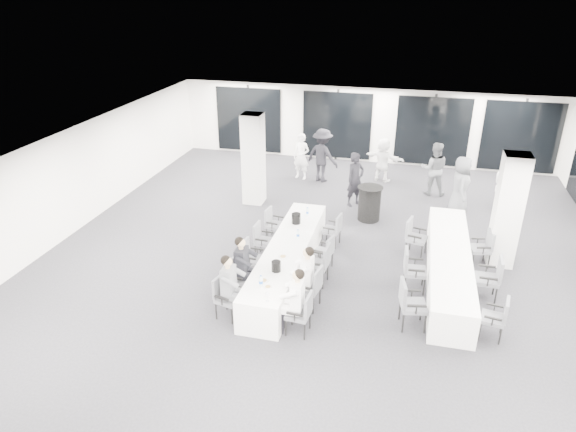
# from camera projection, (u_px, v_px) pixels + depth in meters

# --- Properties ---
(room) EXTENTS (14.04, 16.04, 2.84)m
(room) POSITION_uv_depth(u_px,v_px,m) (368.00, 197.00, 12.95)
(room) COLOR #232328
(room) RESTS_ON ground
(column_left) EXTENTS (0.60, 0.60, 2.80)m
(column_left) POSITION_uv_depth(u_px,v_px,m) (253.00, 159.00, 15.60)
(column_left) COLOR silver
(column_left) RESTS_ON floor
(column_right) EXTENTS (0.60, 0.60, 2.80)m
(column_right) POSITION_uv_depth(u_px,v_px,m) (508.00, 211.00, 12.11)
(column_right) COLOR silver
(column_right) RESTS_ON floor
(banquet_table_main) EXTENTS (0.90, 5.00, 0.75)m
(banquet_table_main) POSITION_uv_depth(u_px,v_px,m) (287.00, 260.00, 12.06)
(banquet_table_main) COLOR white
(banquet_table_main) RESTS_ON floor
(banquet_table_side) EXTENTS (0.90, 5.00, 0.75)m
(banquet_table_side) POSITION_uv_depth(u_px,v_px,m) (449.00, 266.00, 11.80)
(banquet_table_side) COLOR white
(banquet_table_side) RESTS_ON floor
(cocktail_table) EXTENTS (0.73, 0.73, 1.01)m
(cocktail_table) POSITION_uv_depth(u_px,v_px,m) (369.00, 203.00, 14.77)
(cocktail_table) COLOR black
(cocktail_table) RESTS_ON floor
(chair_main_left_near) EXTENTS (0.55, 0.58, 0.91)m
(chair_main_left_near) POSITION_uv_depth(u_px,v_px,m) (225.00, 294.00, 10.48)
(chair_main_left_near) COLOR #4D4F54
(chair_main_left_near) RESTS_ON floor
(chair_main_left_second) EXTENTS (0.53, 0.56, 0.89)m
(chair_main_left_second) POSITION_uv_depth(u_px,v_px,m) (238.00, 274.00, 11.21)
(chair_main_left_second) COLOR #4D4F54
(chair_main_left_second) RESTS_ON floor
(chair_main_left_mid) EXTENTS (0.49, 0.54, 0.90)m
(chair_main_left_mid) POSITION_uv_depth(u_px,v_px,m) (250.00, 256.00, 11.96)
(chair_main_left_mid) COLOR #4D4F54
(chair_main_left_mid) RESTS_ON floor
(chair_main_left_fourth) EXTENTS (0.48, 0.52, 0.89)m
(chair_main_left_fourth) POSITION_uv_depth(u_px,v_px,m) (262.00, 238.00, 12.78)
(chair_main_left_fourth) COLOR #4D4F54
(chair_main_left_fourth) RESTS_ON floor
(chair_main_left_far) EXTENTS (0.49, 0.53, 0.87)m
(chair_main_left_far) POSITION_uv_depth(u_px,v_px,m) (273.00, 222.00, 13.66)
(chair_main_left_far) COLOR #4D4F54
(chair_main_left_far) RESTS_ON floor
(chair_main_right_near) EXTENTS (0.49, 0.54, 0.90)m
(chair_main_right_near) POSITION_uv_depth(u_px,v_px,m) (302.00, 311.00, 9.95)
(chair_main_right_near) COLOR #4D4F54
(chair_main_right_near) RESTS_ON floor
(chair_main_right_second) EXTENTS (0.56, 0.60, 0.96)m
(chair_main_right_second) POSITION_uv_depth(u_px,v_px,m) (312.00, 285.00, 10.73)
(chair_main_right_second) COLOR #4D4F54
(chair_main_right_second) RESTS_ON floor
(chair_main_right_mid) EXTENTS (0.54, 0.59, 0.98)m
(chair_main_right_mid) POSITION_uv_depth(u_px,v_px,m) (321.00, 262.00, 11.60)
(chair_main_right_mid) COLOR #4D4F54
(chair_main_right_mid) RESTS_ON floor
(chair_main_right_fourth) EXTENTS (0.54, 0.56, 0.87)m
(chair_main_right_fourth) POSITION_uv_depth(u_px,v_px,m) (325.00, 251.00, 12.21)
(chair_main_right_fourth) COLOR #4D4F54
(chair_main_right_fourth) RESTS_ON floor
(chair_main_right_far) EXTENTS (0.51, 0.54, 0.88)m
(chair_main_right_far) POSITION_uv_depth(u_px,v_px,m) (334.00, 228.00, 13.32)
(chair_main_right_far) COLOR #4D4F54
(chair_main_right_far) RESTS_ON floor
(chair_side_left_near) EXTENTS (0.61, 0.64, 1.02)m
(chair_side_left_near) POSITION_uv_depth(u_px,v_px,m) (409.00, 302.00, 10.13)
(chair_side_left_near) COLOR #4D4F54
(chair_side_left_near) RESTS_ON floor
(chair_side_left_mid) EXTENTS (0.53, 0.58, 0.98)m
(chair_side_left_mid) POSITION_uv_depth(u_px,v_px,m) (412.00, 267.00, 11.38)
(chair_side_left_mid) COLOR #4D4F54
(chair_side_left_mid) RESTS_ON floor
(chair_side_left_far) EXTENTS (0.58, 0.61, 0.95)m
(chair_side_left_far) POSITION_uv_depth(u_px,v_px,m) (414.00, 235.00, 12.87)
(chair_side_left_far) COLOR #4D4F54
(chair_side_left_far) RESTS_ON floor
(chair_side_right_near) EXTENTS (0.52, 0.55, 0.89)m
(chair_side_right_near) POSITION_uv_depth(u_px,v_px,m) (498.00, 316.00, 9.83)
(chair_side_right_near) COLOR #4D4F54
(chair_side_right_near) RESTS_ON floor
(chair_side_right_mid) EXTENTS (0.53, 0.59, 1.02)m
(chair_side_right_mid) POSITION_uv_depth(u_px,v_px,m) (491.00, 276.00, 11.01)
(chair_side_right_mid) COLOR #4D4F54
(chair_side_right_mid) RESTS_ON floor
(chair_side_right_far) EXTENTS (0.54, 0.57, 0.91)m
(chair_side_right_far) POSITION_uv_depth(u_px,v_px,m) (484.00, 246.00, 12.38)
(chair_side_right_far) COLOR #4D4F54
(chair_side_right_far) RESTS_ON floor
(seated_guest_a) EXTENTS (0.50, 0.38, 1.44)m
(seated_guest_a) POSITION_uv_depth(u_px,v_px,m) (231.00, 284.00, 10.31)
(seated_guest_a) COLOR slate
(seated_guest_a) RESTS_ON floor
(seated_guest_b) EXTENTS (0.50, 0.38, 1.44)m
(seated_guest_b) POSITION_uv_depth(u_px,v_px,m) (245.00, 264.00, 11.03)
(seated_guest_b) COLOR black
(seated_guest_b) RESTS_ON floor
(seated_guest_c) EXTENTS (0.50, 0.38, 1.44)m
(seated_guest_c) POSITION_uv_depth(u_px,v_px,m) (294.00, 297.00, 9.87)
(seated_guest_c) COLOR white
(seated_guest_c) RESTS_ON floor
(seated_guest_d) EXTENTS (0.50, 0.38, 1.44)m
(seated_guest_d) POSITION_uv_depth(u_px,v_px,m) (304.00, 273.00, 10.67)
(seated_guest_d) COLOR white
(seated_guest_d) RESTS_ON floor
(standing_guest_a) EXTENTS (0.88, 0.89, 1.90)m
(standing_guest_a) POSITION_uv_depth(u_px,v_px,m) (355.00, 176.00, 15.56)
(standing_guest_a) COLOR black
(standing_guest_a) RESTS_ON floor
(standing_guest_b) EXTENTS (0.96, 0.60, 1.97)m
(standing_guest_b) POSITION_uv_depth(u_px,v_px,m) (434.00, 165.00, 16.35)
(standing_guest_b) COLOR slate
(standing_guest_b) RESTS_ON floor
(standing_guest_c) EXTENTS (1.51, 1.19, 2.09)m
(standing_guest_c) POSITION_uv_depth(u_px,v_px,m) (322.00, 152.00, 17.42)
(standing_guest_c) COLOR black
(standing_guest_c) RESTS_ON floor
(standing_guest_d) EXTENTS (1.24, 1.20, 1.88)m
(standing_guest_d) POSITION_uv_depth(u_px,v_px,m) (510.00, 183.00, 15.06)
(standing_guest_d) COLOR black
(standing_guest_d) RESTS_ON floor
(standing_guest_e) EXTENTS (0.59, 0.97, 2.01)m
(standing_guest_e) POSITION_uv_depth(u_px,v_px,m) (461.00, 182.00, 14.93)
(standing_guest_e) COLOR slate
(standing_guest_e) RESTS_ON floor
(standing_guest_f) EXTENTS (1.69, 1.14, 1.71)m
(standing_guest_f) POSITION_uv_depth(u_px,v_px,m) (383.00, 157.00, 17.52)
(standing_guest_f) COLOR white
(standing_guest_f) RESTS_ON floor
(standing_guest_g) EXTENTS (0.76, 0.67, 1.81)m
(standing_guest_g) POSITION_uv_depth(u_px,v_px,m) (301.00, 153.00, 17.72)
(standing_guest_g) COLOR white
(standing_guest_g) RESTS_ON floor
(standing_guest_h) EXTENTS (0.85, 1.08, 1.97)m
(standing_guest_h) POSITION_uv_depth(u_px,v_px,m) (507.00, 182.00, 14.97)
(standing_guest_h) COLOR white
(standing_guest_h) RESTS_ON floor
(ice_bucket_near) EXTENTS (0.20, 0.20, 0.23)m
(ice_bucket_near) POSITION_uv_depth(u_px,v_px,m) (276.00, 266.00, 10.83)
(ice_bucket_near) COLOR black
(ice_bucket_near) RESTS_ON banquet_table_main
(ice_bucket_far) EXTENTS (0.23, 0.23, 0.26)m
(ice_bucket_far) POSITION_uv_depth(u_px,v_px,m) (296.00, 218.00, 12.96)
(ice_bucket_far) COLOR black
(ice_bucket_far) RESTS_ON banquet_table_main
(water_bottle_a) EXTENTS (0.07, 0.07, 0.23)m
(water_bottle_a) POSITION_uv_depth(u_px,v_px,m) (261.00, 281.00, 10.29)
(water_bottle_a) COLOR silver
(water_bottle_a) RESTS_ON banquet_table_main
(water_bottle_b) EXTENTS (0.07, 0.07, 0.22)m
(water_bottle_b) POSITION_uv_depth(u_px,v_px,m) (298.00, 234.00, 12.20)
(water_bottle_b) COLOR silver
(water_bottle_b) RESTS_ON banquet_table_main
(water_bottle_c) EXTENTS (0.07, 0.07, 0.21)m
(water_bottle_c) POSITION_uv_depth(u_px,v_px,m) (307.00, 212.00, 13.39)
(water_bottle_c) COLOR silver
(water_bottle_c) RESTS_ON banquet_table_main
(plate_a) EXTENTS (0.21, 0.21, 0.03)m
(plate_a) POSITION_uv_depth(u_px,v_px,m) (264.00, 280.00, 10.51)
(plate_a) COLOR white
(plate_a) RESTS_ON banquet_table_main
(plate_b) EXTENTS (0.18, 0.18, 0.03)m
(plate_b) POSITION_uv_depth(u_px,v_px,m) (268.00, 287.00, 10.30)
(plate_b) COLOR white
(plate_b) RESTS_ON banquet_table_main
(plate_c) EXTENTS (0.21, 0.21, 0.03)m
(plate_c) POSITION_uv_depth(u_px,v_px,m) (283.00, 256.00, 11.42)
(plate_c) COLOR white
(plate_c) RESTS_ON banquet_table_main
(wine_glass) EXTENTS (0.08, 0.08, 0.21)m
(wine_glass) POSITION_uv_depth(u_px,v_px,m) (267.00, 294.00, 9.79)
(wine_glass) COLOR silver
(wine_glass) RESTS_ON banquet_table_main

